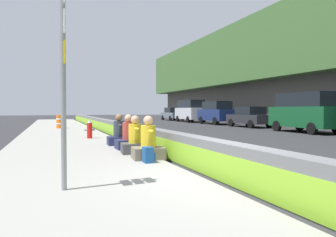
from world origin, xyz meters
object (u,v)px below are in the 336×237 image
Objects in this scene: seated_person_foreground at (148,145)px; parked_car_far at (190,110)px; fire_hydrant at (90,129)px; backpack at (148,155)px; construction_barrel at (60,122)px; seated_person_far at (119,135)px; parked_car_third at (306,112)px; route_sign_post at (63,65)px; parked_car_farther at (173,114)px; seated_person_middle at (135,141)px; seated_person_rear at (128,138)px; parked_car_fourth at (250,117)px; parked_car_midline at (216,112)px.

parked_car_far is at bearing -26.27° from seated_person_foreground.
backpack is at bearing -175.27° from fire_hydrant.
seated_person_foreground is 1.25× the size of construction_barrel.
seated_person_far is 0.23× the size of parked_car_third.
parked_car_far is (19.09, -13.65, 0.77)m from fire_hydrant.
route_sign_post is 18.66m from parked_car_third.
parked_car_farther is at bearing -28.55° from fire_hydrant.
seated_person_far is 31.45m from parked_car_farther.
parked_car_third is (8.57, -13.09, 1.02)m from backpack.
seated_person_middle is at bearing 152.51° from parked_car_far.
seated_person_middle is 14.64m from parked_car_third.
backpack is (-2.98, 0.17, -0.18)m from seated_person_rear.
construction_barrel is (18.70, -0.43, -1.61)m from route_sign_post.
route_sign_post is at bearing 135.87° from backpack.
parked_car_third reaches higher than seated_person_far.
seated_person_foreground reaches higher than seated_person_far.
parked_car_far is at bearing -35.56° from fire_hydrant.
parked_car_fourth reaches higher than backpack.
route_sign_post reaches higher than parked_car_third.
backpack is 15.68m from parked_car_third.
parked_car_far is at bearing 0.19° from parked_car_third.
seated_person_middle is 0.24× the size of parked_car_midline.
parked_car_farther is (32.33, -13.01, 0.35)m from seated_person_foreground.
parked_car_fourth is (12.09, -13.11, 0.35)m from seated_person_rear.
parked_car_far is 1.13× the size of parked_car_farther.
parked_car_farther is (31.09, -13.07, 0.36)m from seated_person_middle.
parked_car_farther is at bearing -0.23° from parked_car_third.
construction_barrel is at bearing 6.80° from fire_hydrant.
construction_barrel is 0.19× the size of parked_car_far.
parked_car_far is at bearing -26.06° from backpack.
parked_car_midline is at bearing -179.99° from parked_car_farther.
construction_barrel is (15.91, 1.87, 0.11)m from seated_person_foreground.
parked_car_third is (-7.93, -14.78, 0.73)m from construction_barrel.
seated_person_foreground is 0.26× the size of parked_car_farther.
parked_car_far is (22.31, -12.92, 0.85)m from seated_person_far.
seated_person_far is at bearing 2.75° from seated_person_rear.
seated_person_far is at bearing 141.30° from parked_car_midline.
fire_hydrant is 13.77m from parked_car_third.
seated_person_foreground is 19.53m from parked_car_fourth.
seated_person_far is (-3.22, -0.73, -0.08)m from fire_hydrant.
parked_car_fourth is (10.74, -13.17, 0.36)m from seated_person_far.
construction_barrel is (14.67, 1.81, 0.11)m from seated_person_middle.
parked_car_fourth is 5.59m from parked_car_midline.
parked_car_midline is (5.58, 0.09, 0.32)m from parked_car_fourth.
construction_barrel is at bearing 84.52° from parked_car_fourth.
seated_person_middle is at bearing -179.78° from seated_person_far.
seated_person_far is at bearing 155.43° from parked_car_farther.
seated_person_foreground is at bearing 179.98° from seated_person_rear.
seated_person_far is at bearing -1.45° from backpack.
seated_person_foreground is 0.23× the size of parked_car_third.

